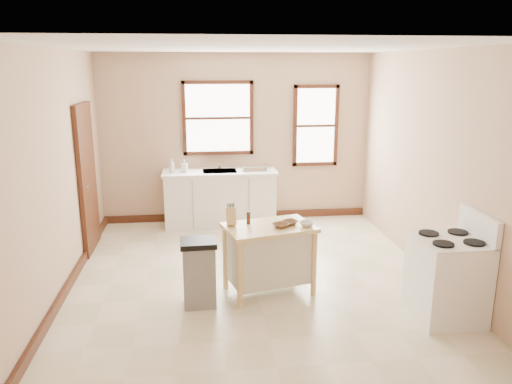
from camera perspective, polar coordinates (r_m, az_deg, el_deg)
floor at (r=6.40m, az=-0.38°, el=-9.72°), size 5.00×5.00×0.00m
ceiling at (r=5.84m, az=-0.43°, el=16.22°), size 5.00×5.00×0.00m
wall_back at (r=8.42m, az=-2.27°, el=6.10°), size 4.50×0.04×2.80m
wall_left at (r=6.15m, az=-21.76°, el=1.96°), size 0.04×5.00×2.80m
wall_right at (r=6.59m, az=19.45°, el=2.96°), size 0.04×5.00×2.80m
window_main at (r=8.34m, az=-4.36°, el=8.42°), size 1.17×0.06×1.22m
window_side at (r=8.58m, az=6.83°, el=7.52°), size 0.77×0.06×1.37m
door_left at (r=7.44m, az=-18.72°, el=1.50°), size 0.06×0.90×2.10m
baseboard_back at (r=8.68m, az=-2.17°, el=-2.71°), size 4.50×0.04×0.12m
baseboard_left at (r=6.54m, az=-20.40°, el=-9.57°), size 0.04×5.00×0.12m
sink_counter at (r=8.30m, az=-4.11°, el=-0.68°), size 1.86×0.62×0.92m
faucet at (r=8.34m, az=-4.24°, el=3.42°), size 0.03×0.03×0.22m
soap_bottle_a at (r=8.12m, az=-9.61°, el=2.97°), size 0.09×0.09×0.23m
soap_bottle_b at (r=8.15m, az=-8.18°, el=2.97°), size 0.10×0.11×0.20m
dish_rack at (r=8.15m, az=-0.21°, el=2.78°), size 0.43×0.34×0.10m
kitchen_island at (r=5.87m, az=1.49°, el=-7.68°), size 1.12×0.86×0.82m
knife_block at (r=5.72m, az=-2.86°, el=-2.87°), size 0.11×0.11×0.20m
pepper_grinder at (r=5.77m, az=-0.87°, el=-2.96°), size 0.05×0.05×0.15m
bowl_a at (r=5.68m, az=2.82°, el=-3.83°), size 0.24×0.24×0.04m
bowl_b at (r=5.79m, az=3.95°, el=-3.48°), size 0.24×0.24×0.04m
bowl_c at (r=5.74m, az=5.84°, el=-3.65°), size 0.21×0.21×0.05m
trash_bin at (r=5.61m, az=-6.51°, el=-9.18°), size 0.40×0.34×0.76m
gas_stove at (r=5.62m, az=21.09°, el=-7.92°), size 0.71×0.71×1.15m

